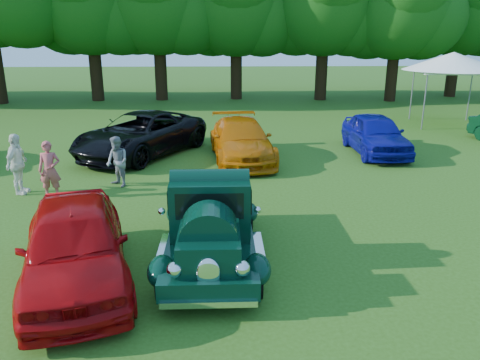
{
  "coord_description": "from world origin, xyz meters",
  "views": [
    {
      "loc": [
        0.73,
        -8.51,
        4.29
      ],
      "look_at": [
        1.13,
        1.73,
        1.1
      ],
      "focal_mm": 35.0,
      "sensor_mm": 36.0,
      "label": 1
    }
  ],
  "objects_px": {
    "back_car_orange": "(241,140)",
    "spectator_pink": "(50,170)",
    "red_convertible": "(75,244)",
    "back_car_blue": "(375,134)",
    "spectator_white": "(17,164)",
    "back_car_black": "(141,134)",
    "canopy_tent": "(453,62)",
    "spectator_grey": "(117,162)",
    "hero_pickup": "(211,223)"
  },
  "relations": [
    {
      "from": "hero_pickup",
      "to": "back_car_orange",
      "type": "height_order",
      "value": "hero_pickup"
    },
    {
      "from": "back_car_orange",
      "to": "spectator_pink",
      "type": "bearing_deg",
      "value": -149.1
    },
    {
      "from": "spectator_pink",
      "to": "spectator_grey",
      "type": "bearing_deg",
      "value": 23.99
    },
    {
      "from": "back_car_orange",
      "to": "spectator_white",
      "type": "height_order",
      "value": "spectator_white"
    },
    {
      "from": "red_convertible",
      "to": "back_car_blue",
      "type": "xyz_separation_m",
      "value": [
        8.38,
        9.35,
        -0.01
      ]
    },
    {
      "from": "hero_pickup",
      "to": "back_car_blue",
      "type": "xyz_separation_m",
      "value": [
        5.98,
        8.5,
        -0.02
      ]
    },
    {
      "from": "hero_pickup",
      "to": "spectator_white",
      "type": "distance_m",
      "value": 6.89
    },
    {
      "from": "spectator_pink",
      "to": "spectator_grey",
      "type": "height_order",
      "value": "spectator_pink"
    },
    {
      "from": "red_convertible",
      "to": "back_car_black",
      "type": "height_order",
      "value": "back_car_black"
    },
    {
      "from": "hero_pickup",
      "to": "back_car_blue",
      "type": "distance_m",
      "value": 10.39
    },
    {
      "from": "red_convertible",
      "to": "canopy_tent",
      "type": "bearing_deg",
      "value": 31.37
    },
    {
      "from": "back_car_orange",
      "to": "canopy_tent",
      "type": "distance_m",
      "value": 12.51
    },
    {
      "from": "spectator_grey",
      "to": "canopy_tent",
      "type": "xyz_separation_m",
      "value": [
        14.21,
        9.39,
        2.31
      ]
    },
    {
      "from": "red_convertible",
      "to": "spectator_white",
      "type": "distance_m",
      "value": 5.91
    },
    {
      "from": "hero_pickup",
      "to": "spectator_white",
      "type": "relative_size",
      "value": 2.6
    },
    {
      "from": "back_car_blue",
      "to": "spectator_pink",
      "type": "distance_m",
      "value": 11.43
    },
    {
      "from": "canopy_tent",
      "to": "back_car_black",
      "type": "bearing_deg",
      "value": -158.29
    },
    {
      "from": "hero_pickup",
      "to": "canopy_tent",
      "type": "height_order",
      "value": "canopy_tent"
    },
    {
      "from": "back_car_blue",
      "to": "spectator_grey",
      "type": "bearing_deg",
      "value": -157.43
    },
    {
      "from": "back_car_black",
      "to": "spectator_white",
      "type": "xyz_separation_m",
      "value": [
        -2.71,
        -4.35,
        0.07
      ]
    },
    {
      "from": "red_convertible",
      "to": "spectator_pink",
      "type": "height_order",
      "value": "spectator_pink"
    },
    {
      "from": "hero_pickup",
      "to": "back_car_blue",
      "type": "height_order",
      "value": "hero_pickup"
    },
    {
      "from": "spectator_grey",
      "to": "hero_pickup",
      "type": "bearing_deg",
      "value": -13.13
    },
    {
      "from": "hero_pickup",
      "to": "back_car_orange",
      "type": "xyz_separation_m",
      "value": [
        0.92,
        7.74,
        -0.04
      ]
    },
    {
      "from": "back_car_blue",
      "to": "hero_pickup",
      "type": "bearing_deg",
      "value": -125.41
    },
    {
      "from": "hero_pickup",
      "to": "spectator_white",
      "type": "bearing_deg",
      "value": 142.37
    },
    {
      "from": "hero_pickup",
      "to": "back_car_black",
      "type": "bearing_deg",
      "value": 107.8
    },
    {
      "from": "spectator_white",
      "to": "canopy_tent",
      "type": "bearing_deg",
      "value": -54.52
    },
    {
      "from": "spectator_white",
      "to": "canopy_tent",
      "type": "distance_m",
      "value": 19.69
    },
    {
      "from": "back_car_orange",
      "to": "spectator_grey",
      "type": "bearing_deg",
      "value": -147.06
    },
    {
      "from": "red_convertible",
      "to": "back_car_blue",
      "type": "bearing_deg",
      "value": 32.01
    },
    {
      "from": "spectator_white",
      "to": "canopy_tent",
      "type": "height_order",
      "value": "canopy_tent"
    },
    {
      "from": "red_convertible",
      "to": "spectator_grey",
      "type": "xyz_separation_m",
      "value": [
        -0.44,
        5.64,
        -0.01
      ]
    },
    {
      "from": "spectator_grey",
      "to": "back_car_blue",
      "type": "bearing_deg",
      "value": 69.11
    },
    {
      "from": "back_car_black",
      "to": "canopy_tent",
      "type": "relative_size",
      "value": 1.04
    },
    {
      "from": "back_car_black",
      "to": "red_convertible",
      "type": "bearing_deg",
      "value": -58.89
    },
    {
      "from": "hero_pickup",
      "to": "spectator_grey",
      "type": "distance_m",
      "value": 5.56
    },
    {
      "from": "back_car_blue",
      "to": "spectator_pink",
      "type": "xyz_separation_m",
      "value": [
        -10.42,
        -4.68,
        0.06
      ]
    },
    {
      "from": "back_car_black",
      "to": "canopy_tent",
      "type": "bearing_deg",
      "value": 50.66
    },
    {
      "from": "red_convertible",
      "to": "back_car_blue",
      "type": "relative_size",
      "value": 1.02
    },
    {
      "from": "hero_pickup",
      "to": "spectator_pink",
      "type": "height_order",
      "value": "hero_pickup"
    },
    {
      "from": "red_convertible",
      "to": "back_car_orange",
      "type": "distance_m",
      "value": 9.2
    },
    {
      "from": "back_car_black",
      "to": "back_car_blue",
      "type": "distance_m",
      "value": 8.73
    },
    {
      "from": "back_car_black",
      "to": "back_car_orange",
      "type": "distance_m",
      "value": 3.75
    },
    {
      "from": "red_convertible",
      "to": "back_car_black",
      "type": "relative_size",
      "value": 0.78
    },
    {
      "from": "back_car_black",
      "to": "canopy_tent",
      "type": "distance_m",
      "value": 15.37
    },
    {
      "from": "back_car_black",
      "to": "spectator_grey",
      "type": "xyz_separation_m",
      "value": [
        -0.08,
        -3.77,
        -0.04
      ]
    },
    {
      "from": "back_car_orange",
      "to": "spectator_white",
      "type": "xyz_separation_m",
      "value": [
        -6.37,
        -3.53,
        0.15
      ]
    },
    {
      "from": "back_car_orange",
      "to": "spectator_white",
      "type": "relative_size",
      "value": 2.86
    },
    {
      "from": "back_car_orange",
      "to": "spectator_grey",
      "type": "xyz_separation_m",
      "value": [
        -3.75,
        -2.95,
        0.03
      ]
    }
  ]
}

